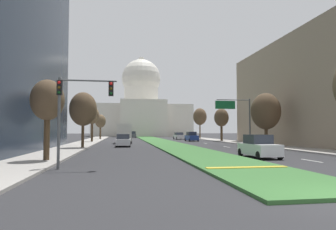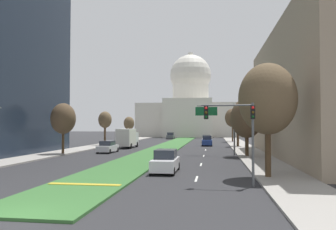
{
  "view_description": "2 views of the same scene",
  "coord_description": "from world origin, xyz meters",
  "views": [
    {
      "loc": [
        -6.74,
        -8.12,
        2.2
      ],
      "look_at": [
        0.71,
        39.91,
        4.68
      ],
      "focal_mm": 31.36,
      "sensor_mm": 36.0,
      "label": 1
    },
    {
      "loc": [
        7.87,
        -11.82,
        3.79
      ],
      "look_at": [
        0.4,
        41.17,
        5.51
      ],
      "focal_mm": 34.45,
      "sensor_mm": 36.0,
      "label": 2
    }
  ],
  "objects": [
    {
      "name": "ground_plane",
      "position": [
        0.0,
        50.29,
        0.0
      ],
      "size": [
        260.0,
        260.0,
        0.0
      ],
      "primitive_type": "plane",
      "color": "#2B2B2D"
    },
    {
      "name": "grass_median",
      "position": [
        0.0,
        45.26,
        0.07
      ],
      "size": [
        5.08,
        90.52,
        0.14
      ],
      "primitive_type": "cube",
      "color": "#386B33",
      "rests_on": "ground_plane"
    },
    {
      "name": "median_curb_nose",
      "position": [
        0.0,
        7.2,
        0.16
      ],
      "size": [
        4.57,
        0.5,
        0.04
      ],
      "primitive_type": "cube",
      "color": "gold",
      "rests_on": "grass_median"
    },
    {
      "name": "lane_dashes_right",
      "position": [
        6.67,
        39.94,
        0.0
      ],
      "size": [
        0.16,
        59.9,
        0.01
      ],
      "color": "silver",
      "rests_on": "ground_plane"
    },
    {
      "name": "sidewalk_left",
      "position": [
        -12.8,
        40.23,
        0.07
      ],
      "size": [
        4.0,
        90.52,
        0.15
      ],
      "primitive_type": "cube",
      "color": "#9E9991",
      "rests_on": "ground_plane"
    },
    {
      "name": "sidewalk_right",
      "position": [
        12.8,
        40.23,
        0.07
      ],
      "size": [
        4.0,
        90.52,
        0.15
      ],
      "primitive_type": "cube",
      "color": "#9E9991",
      "rests_on": "ground_plane"
    },
    {
      "name": "capitol_building",
      "position": [
        0.0,
        99.86,
        9.82
      ],
      "size": [
        34.29,
        27.12,
        29.29
      ],
      "color": "silver",
      "rests_on": "ground_plane"
    },
    {
      "name": "traffic_light_near_left",
      "position": [
        -9.46,
        9.16,
        3.8
      ],
      "size": [
        3.34,
        0.35,
        5.2
      ],
      "color": "#515456",
      "rests_on": "ground_plane"
    },
    {
      "name": "overhead_guide_sign",
      "position": [
        8.71,
        29.79,
        4.62
      ],
      "size": [
        5.02,
        0.2,
        6.5
      ],
      "color": "#515456",
      "rests_on": "ground_plane"
    },
    {
      "name": "street_tree_left_near",
      "position": [
        -11.9,
        13.13,
        4.19
      ],
      "size": [
        2.26,
        2.26,
        5.7
      ],
      "color": "#4C3823",
      "rests_on": "ground_plane"
    },
    {
      "name": "street_tree_left_mid",
      "position": [
        -11.36,
        27.48,
        4.64
      ],
      "size": [
        3.18,
        3.18,
        6.66
      ],
      "color": "#4C3823",
      "rests_on": "ground_plane"
    },
    {
      "name": "street_tree_right_mid",
      "position": [
        11.85,
        27.87,
        4.64
      ],
      "size": [
        3.83,
        3.83,
        7.06
      ],
      "color": "#4C3823",
      "rests_on": "ground_plane"
    },
    {
      "name": "street_tree_left_far",
      "position": [
        -12.15,
        45.97,
        4.75
      ],
      "size": [
        2.49,
        2.49,
        6.39
      ],
      "color": "#4C3823",
      "rests_on": "ground_plane"
    },
    {
      "name": "street_tree_right_far",
      "position": [
        12.14,
        46.21,
        4.54
      ],
      "size": [
        2.79,
        2.79,
        6.35
      ],
      "color": "#4C3823",
      "rests_on": "ground_plane"
    },
    {
      "name": "street_tree_left_distant",
      "position": [
        -11.89,
        62.19,
        4.21
      ],
      "size": [
        2.5,
        2.5,
        5.84
      ],
      "color": "#4C3823",
      "rests_on": "ground_plane"
    },
    {
      "name": "street_tree_right_distant",
      "position": [
        12.13,
        62.1,
        5.46
      ],
      "size": [
        3.33,
        3.33,
        7.57
      ],
      "color": "#4C3823",
      "rests_on": "ground_plane"
    },
    {
      "name": "sedan_lead_stopped",
      "position": [
        4.03,
        13.99,
        0.85
      ],
      "size": [
        1.92,
        4.3,
        1.83
      ],
      "color": "silver",
      "rests_on": "ground_plane"
    },
    {
      "name": "sedan_midblock",
      "position": [
        -6.63,
        31.22,
        0.78
      ],
      "size": [
        2.02,
        4.2,
        1.66
      ],
      "color": "silver",
      "rests_on": "ground_plane"
    },
    {
      "name": "sedan_distant",
      "position": [
        6.72,
        48.41,
        0.86
      ],
      "size": [
        1.89,
        4.6,
        1.85
      ],
      "color": "navy",
      "rests_on": "ground_plane"
    },
    {
      "name": "sedan_far_horizon",
      "position": [
        6.35,
        59.54,
        0.77
      ],
      "size": [
        2.09,
        4.43,
        1.63
      ],
      "color": "silver",
      "rests_on": "ground_plane"
    },
    {
      "name": "sedan_very_far",
      "position": [
        -3.9,
        76.89,
        0.85
      ],
      "size": [
        1.98,
        4.67,
        1.82
      ],
      "color": "#4C5156",
      "rests_on": "ground_plane"
    },
    {
      "name": "box_truck_delivery",
      "position": [
        -6.47,
        40.95,
        1.68
      ],
      "size": [
        2.4,
        6.4,
        3.2
      ],
      "color": "silver",
      "rests_on": "ground_plane"
    }
  ]
}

